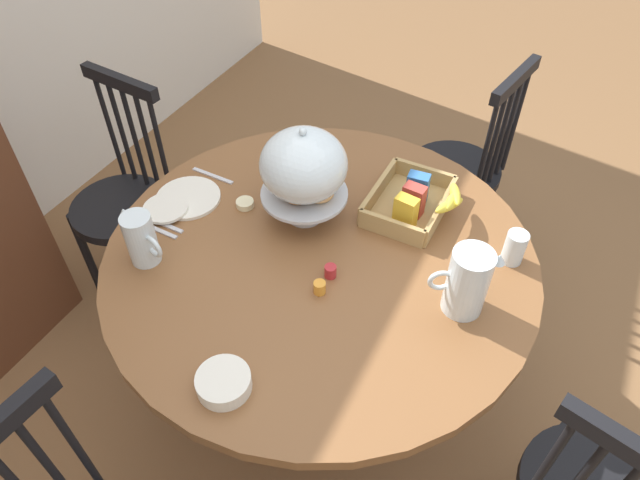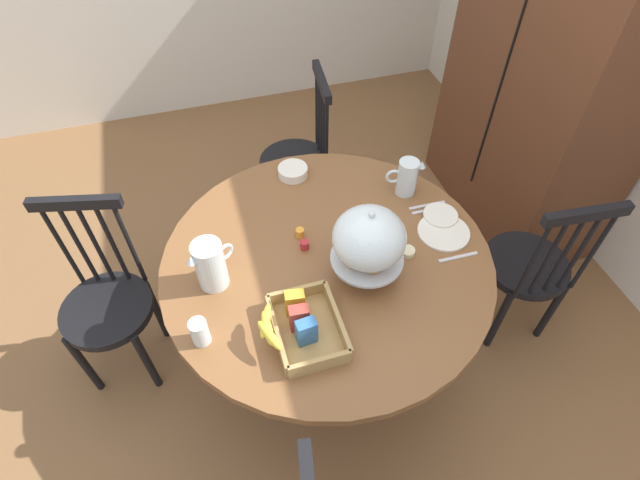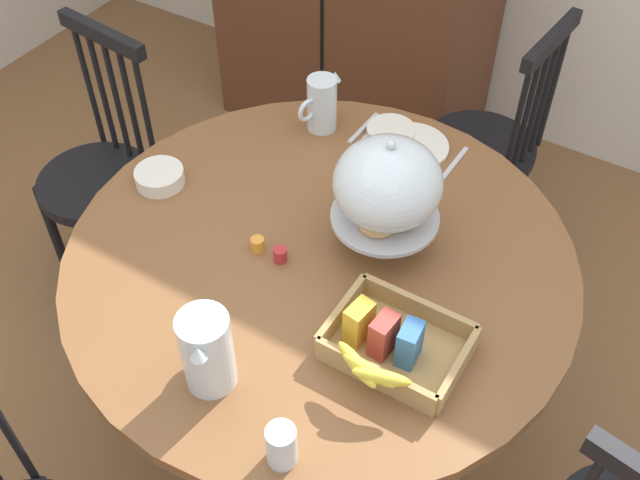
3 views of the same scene
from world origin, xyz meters
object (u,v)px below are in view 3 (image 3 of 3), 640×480
dining_table (320,298)px  drinking_glass (281,446)px  milk_pitcher (322,106)px  china_plate_small (391,129)px  orange_juice_pitcher (208,353)px  cereal_bowl (160,177)px  windsor_chair_far_side (102,179)px  china_plate_large (412,146)px  windsor_chair_facing_door (486,150)px  pastry_stand_with_dome (387,187)px  cereal_basket (390,344)px  butter_dish (401,189)px

dining_table → drinking_glass: bearing=-66.4°
milk_pitcher → china_plate_small: milk_pitcher is taller
orange_juice_pitcher → cereal_bowl: orange_juice_pitcher is taller
dining_table → drinking_glass: 0.63m
windsor_chair_far_side → cereal_bowl: 0.55m
orange_juice_pitcher → china_plate_large: size_ratio=0.97×
dining_table → orange_juice_pitcher: orange_juice_pitcher is taller
milk_pitcher → windsor_chair_facing_door: bearing=53.0°
windsor_chair_facing_door → windsor_chair_far_side: size_ratio=1.00×
pastry_stand_with_dome → drinking_glass: (0.11, -0.65, -0.14)m
windsor_chair_facing_door → china_plate_large: bearing=-102.3°
dining_table → drinking_glass: size_ratio=12.22×
cereal_basket → china_plate_small: (-0.38, 0.73, -0.03)m
orange_juice_pitcher → china_plate_large: (0.02, 0.97, -0.09)m
dining_table → windsor_chair_far_side: bearing=172.3°
cereal_bowl → drinking_glass: drinking_glass is taller
cereal_basket → drinking_glass: bearing=-101.3°
windsor_chair_facing_door → china_plate_large: size_ratio=4.43×
pastry_stand_with_dome → windsor_chair_far_side: bearing=179.4°
china_plate_small → drinking_glass: drinking_glass is taller
dining_table → china_plate_large: size_ratio=6.11×
pastry_stand_with_dome → drinking_glass: 0.68m
windsor_chair_far_side → cereal_bowl: bearing=-17.3°
orange_juice_pitcher → china_plate_large: bearing=88.7°
drinking_glass → milk_pitcher: bearing=117.0°
china_plate_large → butter_dish: 0.20m
orange_juice_pitcher → butter_dish: bearing=84.0°
china_plate_large → butter_dish: (0.06, -0.19, 0.01)m
china_plate_large → china_plate_small: size_ratio=1.47×
cereal_basket → drinking_glass: cereal_basket is taller
pastry_stand_with_dome → milk_pitcher: size_ratio=1.97×
china_plate_small → milk_pitcher: bearing=-157.5°
cereal_bowl → drinking_glass: (0.77, -0.53, 0.03)m
windsor_chair_facing_door → pastry_stand_with_dome: (0.01, -0.85, 0.48)m
dining_table → pastry_stand_with_dome: size_ratio=3.91×
cereal_bowl → windsor_chair_far_side: bearing=162.7°
cereal_basket → cereal_bowl: cereal_basket is taller
china_plate_small → drinking_glass: (0.31, -1.07, 0.04)m
cereal_basket → pastry_stand_with_dome: bearing=120.2°
china_plate_small → china_plate_large: bearing=-17.0°
windsor_chair_facing_door → china_plate_small: 0.56m
windsor_chair_facing_door → dining_table: bearing=-96.6°
windsor_chair_facing_door → butter_dish: size_ratio=16.25×
china_plate_small → drinking_glass: 1.12m
china_plate_large → cereal_basket: bearing=-67.6°
drinking_glass → dining_table: bearing=113.6°
dining_table → cereal_bowl: cereal_bowl is taller
orange_juice_pitcher → cereal_basket: bearing=40.0°
orange_juice_pitcher → cereal_bowl: bearing=139.2°
drinking_glass → windsor_chair_far_side: bearing=150.9°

